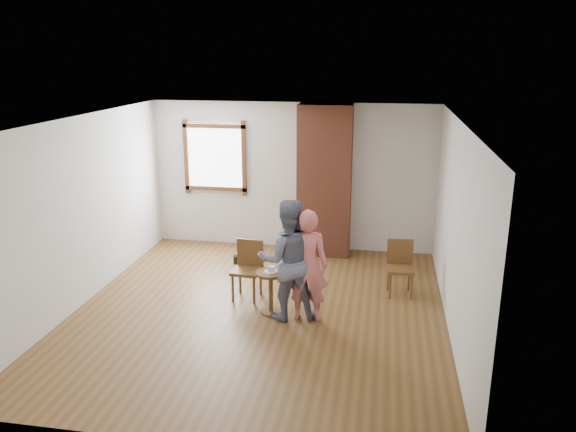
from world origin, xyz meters
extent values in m
plane|color=brown|center=(0.00, 0.00, 0.00)|extent=(5.50, 5.50, 0.00)
cube|color=silver|center=(0.00, 2.75, 1.30)|extent=(5.00, 0.04, 2.60)
cube|color=silver|center=(-2.50, 0.00, 1.30)|extent=(0.04, 5.50, 2.60)
cube|color=silver|center=(2.50, 0.00, 1.30)|extent=(0.04, 5.50, 2.60)
cube|color=white|center=(0.00, 0.00, 2.60)|extent=(5.00, 5.50, 0.04)
cube|color=brown|center=(-1.40, 2.71, 1.60)|extent=(1.14, 0.06, 1.34)
cube|color=white|center=(-1.40, 2.73, 1.60)|extent=(1.00, 0.02, 1.20)
cube|color=#964D35|center=(0.60, 2.50, 1.30)|extent=(0.90, 0.50, 2.60)
cylinder|color=beige|center=(0.25, 2.40, 0.23)|extent=(0.45, 0.45, 0.46)
cylinder|color=black|center=(-0.77, 1.74, 0.07)|extent=(0.17, 0.17, 0.13)
cube|color=brown|center=(-0.27, 0.41, 0.42)|extent=(0.42, 0.42, 0.05)
cylinder|color=brown|center=(-0.44, 0.26, 0.21)|extent=(0.04, 0.04, 0.42)
cylinder|color=brown|center=(-0.12, 0.23, 0.21)|extent=(0.04, 0.04, 0.42)
cylinder|color=brown|center=(-0.41, 0.58, 0.21)|extent=(0.04, 0.04, 0.42)
cylinder|color=brown|center=(-0.10, 0.55, 0.21)|extent=(0.04, 0.04, 0.42)
cube|color=brown|center=(-0.25, 0.58, 0.63)|extent=(0.39, 0.07, 0.42)
cube|color=brown|center=(1.90, 0.90, 0.40)|extent=(0.41, 0.41, 0.04)
cylinder|color=brown|center=(1.76, 0.74, 0.20)|extent=(0.04, 0.04, 0.40)
cylinder|color=brown|center=(2.06, 0.77, 0.20)|extent=(0.04, 0.04, 0.40)
cylinder|color=brown|center=(1.73, 1.04, 0.20)|extent=(0.04, 0.04, 0.40)
cylinder|color=brown|center=(2.03, 1.07, 0.20)|extent=(0.04, 0.04, 0.40)
cube|color=brown|center=(1.88, 1.07, 0.60)|extent=(0.38, 0.07, 0.40)
cylinder|color=brown|center=(0.17, 0.00, 0.58)|extent=(0.40, 0.40, 0.04)
cylinder|color=brown|center=(0.17, 0.00, 0.29)|extent=(0.06, 0.06, 0.54)
cylinder|color=brown|center=(0.17, 0.00, 0.01)|extent=(0.28, 0.28, 0.03)
cylinder|color=white|center=(0.17, 0.00, 0.60)|extent=(0.18, 0.18, 0.01)
cube|color=white|center=(0.18, 0.00, 0.64)|extent=(0.08, 0.07, 0.06)
imported|color=black|center=(0.41, -0.07, 0.81)|extent=(0.93, 0.81, 1.63)
imported|color=#CF6769|center=(0.67, -0.09, 0.76)|extent=(0.57, 0.39, 1.52)
camera|label=1|loc=(1.59, -6.83, 3.42)|focal=35.00mm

